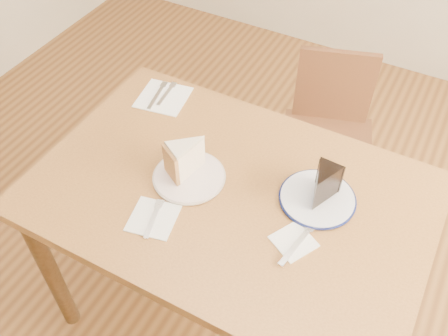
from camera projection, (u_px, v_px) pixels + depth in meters
ground at (228, 308)px, 2.07m from camera, size 4.00×4.00×0.00m
table at (230, 211)px, 1.59m from camera, size 1.20×0.80×0.75m
chair_far at (327, 135)px, 2.15m from camera, size 0.48×0.48×0.77m
plate_cream at (189, 177)px, 1.55m from camera, size 0.22×0.22×0.01m
plate_navy at (317, 198)px, 1.49m from camera, size 0.22×0.22×0.01m
carrot_cake at (189, 158)px, 1.52m from camera, size 0.13×0.14×0.11m
chocolate_cake at (322, 187)px, 1.44m from camera, size 0.08×0.11×0.10m
napkin_cream at (153, 218)px, 1.44m from camera, size 0.16×0.16×0.00m
napkin_navy at (294, 241)px, 1.39m from camera, size 0.14×0.14×0.00m
napkin_spare at (163, 97)px, 1.82m from camera, size 0.20×0.20×0.00m
fork_cream at (153, 219)px, 1.44m from camera, size 0.05×0.14×0.00m
knife_navy at (297, 244)px, 1.38m from camera, size 0.04×0.17×0.00m
fork_spare at (166, 94)px, 1.82m from camera, size 0.03×0.14×0.00m
knife_spare at (157, 95)px, 1.82m from camera, size 0.04×0.16×0.00m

